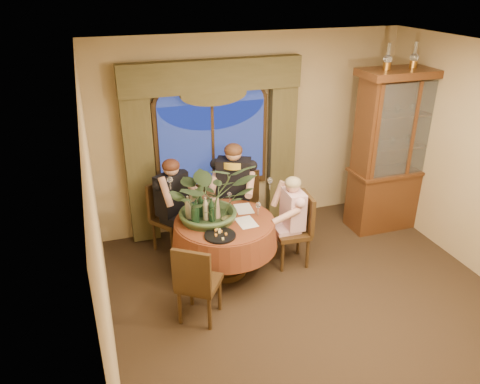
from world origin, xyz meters
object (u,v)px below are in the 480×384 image
object	(u,v)px
chair_front_left	(199,281)
wine_bottle_4	(194,216)
olive_bowl	(228,220)
chair_back	(171,218)
oil_lamp_left	(388,57)
oil_lamp_right	(440,53)
centerpiece_plant	(210,168)
wine_bottle_1	(212,211)
stoneware_vase	(214,208)
chair_back_right	(241,206)
wine_bottle_0	(201,206)
wine_bottle_3	(196,213)
wine_bottle_5	(206,210)
person_back	(172,206)
dining_table	(225,246)
person_scarf	(234,192)
oil_lamp_center	(415,55)
wine_bottle_2	(188,209)
chair_right	(292,231)
china_cabinet	(400,151)

from	to	relation	value
chair_front_left	wine_bottle_4	bearing A→B (deg)	114.22
olive_bowl	chair_back	bearing A→B (deg)	124.00
oil_lamp_left	oil_lamp_right	xyz separation A→B (m)	(0.82, 0.00, 0.00)
centerpiece_plant	wine_bottle_1	size ratio (longest dim) A/B	3.63
chair_front_left	centerpiece_plant	xyz separation A→B (m)	(0.38, 0.86, 0.94)
chair_back	stoneware_vase	size ratio (longest dim) A/B	3.48
chair_back_right	wine_bottle_0	distance (m)	1.09
wine_bottle_4	wine_bottle_3	bearing A→B (deg)	55.56
chair_back	wine_bottle_5	xyz separation A→B (m)	(0.31, -0.74, 0.44)
chair_back_right	person_back	distance (m)	1.01
dining_table	person_scarf	size ratio (longest dim) A/B	0.91
centerpiece_plant	olive_bowl	distance (m)	0.68
oil_lamp_center	wine_bottle_5	bearing A→B (deg)	-172.05
centerpiece_plant	wine_bottle_2	size ratio (longest dim) A/B	3.63
oil_lamp_right	chair_back	xyz separation A→B (m)	(-3.71, 0.33, -2.03)
oil_lamp_right	chair_front_left	world-z (taller)	oil_lamp_right
chair_back	chair_back_right	bearing A→B (deg)	146.83
oil_lamp_center	wine_bottle_4	bearing A→B (deg)	-170.82
wine_bottle_1	stoneware_vase	bearing A→B (deg)	58.84
chair_right	person_back	bearing A→B (deg)	64.36
person_back	wine_bottle_4	bearing A→B (deg)	63.59
olive_bowl	oil_lamp_left	bearing A→B (deg)	12.26
oil_lamp_right	wine_bottle_2	xyz separation A→B (m)	(-3.59, -0.31, -1.60)
person_scarf	wine_bottle_3	world-z (taller)	person_scarf
chair_front_left	olive_bowl	world-z (taller)	chair_front_left
chair_back_right	centerpiece_plant	size ratio (longest dim) A/B	0.80
person_scarf	wine_bottle_3	size ratio (longest dim) A/B	4.40
oil_lamp_center	wine_bottle_3	world-z (taller)	oil_lamp_center
person_back	chair_front_left	bearing A→B (deg)	55.25
oil_lamp_left	centerpiece_plant	xyz separation A→B (m)	(-2.49, -0.33, -1.10)
chair_back	wine_bottle_5	distance (m)	0.91
centerpiece_plant	wine_bottle_1	distance (m)	0.52
chair_back	centerpiece_plant	world-z (taller)	centerpiece_plant
china_cabinet	person_scarf	world-z (taller)	china_cabinet
person_back	person_scarf	world-z (taller)	person_scarf
stoneware_vase	oil_lamp_left	bearing A→B (deg)	8.16
wine_bottle_3	wine_bottle_5	world-z (taller)	same
stoneware_vase	wine_bottle_5	xyz separation A→B (m)	(-0.13, -0.07, 0.03)
wine_bottle_5	oil_lamp_right	bearing A→B (deg)	7.00
centerpiece_plant	wine_bottle_4	distance (m)	0.59
chair_front_left	wine_bottle_3	bearing A→B (deg)	111.94
stoneware_vase	wine_bottle_1	distance (m)	0.13
chair_back_right	stoneware_vase	distance (m)	1.01
dining_table	chair_front_left	bearing A→B (deg)	-124.40
oil_lamp_right	wine_bottle_5	distance (m)	3.78
chair_front_left	wine_bottle_4	size ratio (longest dim) A/B	2.91
centerpiece_plant	oil_lamp_center	bearing A→B (deg)	6.44
chair_back	person_back	xyz separation A→B (m)	(0.03, -0.03, 0.19)
china_cabinet	oil_lamp_left	distance (m)	1.40
person_back	olive_bowl	xyz separation A→B (m)	(0.53, -0.81, 0.10)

